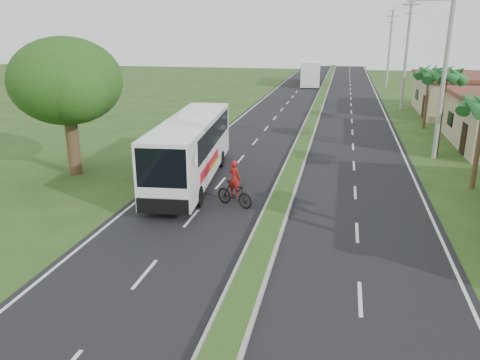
# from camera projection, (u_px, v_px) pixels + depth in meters

# --- Properties ---
(ground) EXTENTS (180.00, 180.00, 0.00)m
(ground) POSITION_uv_depth(u_px,v_px,m) (247.00, 286.00, 14.91)
(ground) COLOR #294519
(ground) RESTS_ON ground
(road_asphalt) EXTENTS (14.00, 160.00, 0.02)m
(road_asphalt) POSITION_uv_depth(u_px,v_px,m) (303.00, 144.00, 33.51)
(road_asphalt) COLOR black
(road_asphalt) RESTS_ON ground
(median_strip) EXTENTS (1.20, 160.00, 0.18)m
(median_strip) POSITION_uv_depth(u_px,v_px,m) (303.00, 143.00, 33.48)
(median_strip) COLOR gray
(median_strip) RESTS_ON ground
(lane_edge_left) EXTENTS (0.12, 160.00, 0.01)m
(lane_edge_left) POSITION_uv_depth(u_px,v_px,m) (213.00, 140.00, 34.88)
(lane_edge_left) COLOR silver
(lane_edge_left) RESTS_ON ground
(lane_edge_right) EXTENTS (0.12, 160.00, 0.01)m
(lane_edge_right) POSITION_uv_depth(u_px,v_px,m) (401.00, 149.00, 32.14)
(lane_edge_right) COLOR silver
(lane_edge_right) RESTS_ON ground
(shop_far) EXTENTS (8.60, 11.60, 3.82)m
(shop_far) POSITION_uv_depth(u_px,v_px,m) (465.00, 94.00, 44.95)
(shop_far) COLOR tan
(shop_far) RESTS_ON ground
(palm_verge_c) EXTENTS (2.40, 2.40, 5.85)m
(palm_verge_c) POSITION_uv_depth(u_px,v_px,m) (446.00, 75.00, 29.22)
(palm_verge_c) COLOR #473321
(palm_verge_c) RESTS_ON ground
(palm_verge_d) EXTENTS (2.40, 2.40, 5.25)m
(palm_verge_d) POSITION_uv_depth(u_px,v_px,m) (430.00, 73.00, 37.67)
(palm_verge_d) COLOR #473321
(palm_verge_d) RESTS_ON ground
(shade_tree) EXTENTS (6.30, 6.00, 7.54)m
(shade_tree) POSITION_uv_depth(u_px,v_px,m) (65.00, 84.00, 25.17)
(shade_tree) COLOR #473321
(shade_tree) RESTS_ON ground
(utility_pole_b) EXTENTS (3.20, 0.28, 12.00)m
(utility_pole_b) POSITION_uv_depth(u_px,v_px,m) (446.00, 57.00, 28.01)
(utility_pole_b) COLOR gray
(utility_pole_b) RESTS_ON ground
(utility_pole_c) EXTENTS (1.60, 0.28, 11.00)m
(utility_pole_c) POSITION_uv_depth(u_px,v_px,m) (406.00, 53.00, 46.79)
(utility_pole_c) COLOR gray
(utility_pole_c) RESTS_ON ground
(utility_pole_d) EXTENTS (1.60, 0.28, 10.50)m
(utility_pole_d) POSITION_uv_depth(u_px,v_px,m) (389.00, 48.00, 65.47)
(utility_pole_d) COLOR gray
(utility_pole_d) RESTS_ON ground
(coach_bus_main) EXTENTS (3.49, 11.57, 3.68)m
(coach_bus_main) POSITION_uv_depth(u_px,v_px,m) (191.00, 145.00, 24.66)
(coach_bus_main) COLOR white
(coach_bus_main) RESTS_ON ground
(coach_bus_far) EXTENTS (3.57, 12.33, 3.54)m
(coach_bus_far) POSITION_uv_depth(u_px,v_px,m) (310.00, 71.00, 70.48)
(coach_bus_far) COLOR white
(coach_bus_far) RESTS_ON ground
(motorcyclist) EXTENTS (2.04, 1.35, 2.21)m
(motorcyclist) POSITION_uv_depth(u_px,v_px,m) (235.00, 191.00, 21.46)
(motorcyclist) COLOR black
(motorcyclist) RESTS_ON ground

